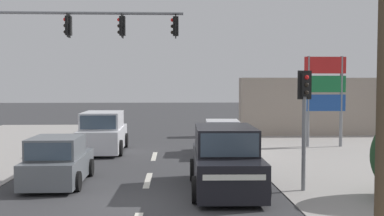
{
  "coord_description": "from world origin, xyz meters",
  "views": [
    {
      "loc": [
        0.83,
        -11.71,
        3.13
      ],
      "look_at": [
        1.5,
        4.0,
        2.33
      ],
      "focal_mm": 42.0,
      "sensor_mm": 36.0,
      "label": 1
    }
  ],
  "objects_px": {
    "traffic_signal_mast": "(59,51)",
    "hatchback_oncoming_mid": "(223,139)",
    "shopping_plaza_sign": "(325,88)",
    "suv_oncoming_near": "(103,133)",
    "pedestal_signal_right_kerb": "(304,110)",
    "hatchback_crossing_left": "(58,162)",
    "suv_kerbside_parked": "(225,161)"
  },
  "relations": [
    {
      "from": "traffic_signal_mast",
      "to": "shopping_plaza_sign",
      "type": "distance_m",
      "value": 13.31
    },
    {
      "from": "shopping_plaza_sign",
      "to": "suv_kerbside_parked",
      "type": "height_order",
      "value": "shopping_plaza_sign"
    },
    {
      "from": "suv_oncoming_near",
      "to": "hatchback_oncoming_mid",
      "type": "relative_size",
      "value": 1.23
    },
    {
      "from": "suv_oncoming_near",
      "to": "hatchback_oncoming_mid",
      "type": "distance_m",
      "value": 5.63
    },
    {
      "from": "pedestal_signal_right_kerb",
      "to": "suv_kerbside_parked",
      "type": "height_order",
      "value": "pedestal_signal_right_kerb"
    },
    {
      "from": "traffic_signal_mast",
      "to": "hatchback_oncoming_mid",
      "type": "relative_size",
      "value": 1.86
    },
    {
      "from": "hatchback_oncoming_mid",
      "to": "suv_oncoming_near",
      "type": "bearing_deg",
      "value": 170.38
    },
    {
      "from": "suv_oncoming_near",
      "to": "hatchback_oncoming_mid",
      "type": "xyz_separation_m",
      "value": [
        5.55,
        -0.94,
        -0.18
      ]
    },
    {
      "from": "hatchback_oncoming_mid",
      "to": "pedestal_signal_right_kerb",
      "type": "bearing_deg",
      "value": -77.55
    },
    {
      "from": "hatchback_oncoming_mid",
      "to": "shopping_plaza_sign",
      "type": "bearing_deg",
      "value": 21.65
    },
    {
      "from": "suv_kerbside_parked",
      "to": "hatchback_crossing_left",
      "type": "distance_m",
      "value": 5.3
    },
    {
      "from": "pedestal_signal_right_kerb",
      "to": "hatchback_crossing_left",
      "type": "bearing_deg",
      "value": 170.35
    },
    {
      "from": "shopping_plaza_sign",
      "to": "suv_kerbside_parked",
      "type": "relative_size",
      "value": 1.0
    },
    {
      "from": "shopping_plaza_sign",
      "to": "suv_oncoming_near",
      "type": "bearing_deg",
      "value": -173.68
    },
    {
      "from": "suv_oncoming_near",
      "to": "shopping_plaza_sign",
      "type": "bearing_deg",
      "value": 6.32
    },
    {
      "from": "pedestal_signal_right_kerb",
      "to": "hatchback_oncoming_mid",
      "type": "height_order",
      "value": "pedestal_signal_right_kerb"
    },
    {
      "from": "suv_kerbside_parked",
      "to": "hatchback_crossing_left",
      "type": "height_order",
      "value": "suv_kerbside_parked"
    },
    {
      "from": "pedestal_signal_right_kerb",
      "to": "hatchback_crossing_left",
      "type": "relative_size",
      "value": 0.97
    },
    {
      "from": "shopping_plaza_sign",
      "to": "suv_oncoming_near",
      "type": "relative_size",
      "value": 1.01
    },
    {
      "from": "suv_oncoming_near",
      "to": "pedestal_signal_right_kerb",
      "type": "bearing_deg",
      "value": -48.91
    },
    {
      "from": "traffic_signal_mast",
      "to": "pedestal_signal_right_kerb",
      "type": "distance_m",
      "value": 8.76
    },
    {
      "from": "shopping_plaza_sign",
      "to": "suv_oncoming_near",
      "type": "height_order",
      "value": "shopping_plaza_sign"
    },
    {
      "from": "pedestal_signal_right_kerb",
      "to": "suv_kerbside_parked",
      "type": "distance_m",
      "value": 2.77
    },
    {
      "from": "traffic_signal_mast",
      "to": "suv_oncoming_near",
      "type": "xyz_separation_m",
      "value": [
        0.75,
        4.93,
        -3.47
      ]
    },
    {
      "from": "traffic_signal_mast",
      "to": "suv_kerbside_parked",
      "type": "bearing_deg",
      "value": -28.33
    },
    {
      "from": "pedestal_signal_right_kerb",
      "to": "shopping_plaza_sign",
      "type": "distance_m",
      "value": 10.18
    },
    {
      "from": "suv_kerbside_parked",
      "to": "suv_oncoming_near",
      "type": "xyz_separation_m",
      "value": [
        -4.85,
        7.95,
        0.0
      ]
    },
    {
      "from": "traffic_signal_mast",
      "to": "shopping_plaza_sign",
      "type": "xyz_separation_m",
      "value": [
        11.72,
        6.15,
        -1.37
      ]
    },
    {
      "from": "pedestal_signal_right_kerb",
      "to": "hatchback_crossing_left",
      "type": "distance_m",
      "value": 7.79
    },
    {
      "from": "traffic_signal_mast",
      "to": "hatchback_oncoming_mid",
      "type": "xyz_separation_m",
      "value": [
        6.29,
        3.99,
        -3.65
      ]
    },
    {
      "from": "suv_oncoming_near",
      "to": "suv_kerbside_parked",
      "type": "bearing_deg",
      "value": -58.61
    },
    {
      "from": "suv_kerbside_parked",
      "to": "hatchback_oncoming_mid",
      "type": "relative_size",
      "value": 1.23
    }
  ]
}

